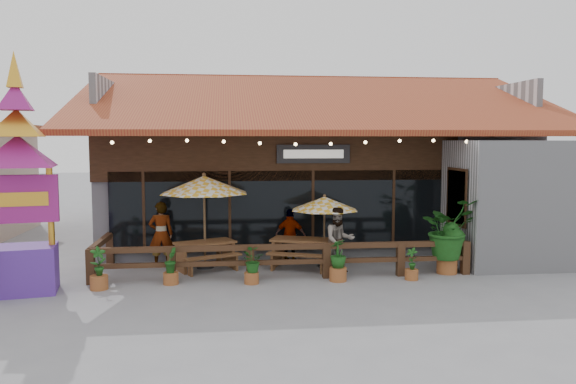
{
  "coord_description": "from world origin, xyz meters",
  "views": [
    {
      "loc": [
        -3.09,
        -14.78,
        3.61
      ],
      "look_at": [
        -1.3,
        1.5,
        2.09
      ],
      "focal_mm": 35.0,
      "sensor_mm": 36.0,
      "label": 1
    }
  ],
  "objects": [
    {
      "name": "ground",
      "position": [
        0.0,
        0.0,
        0.0
      ],
      "size": [
        100.0,
        100.0,
        0.0
      ],
      "primitive_type": "plane",
      "color": "gray",
      "rests_on": "ground"
    },
    {
      "name": "restaurant_building",
      "position": [
        0.26,
        6.61,
        2.21
      ],
      "size": [
        15.5,
        14.73,
        6.09
      ],
      "color": "#B9B9BF",
      "rests_on": "ground"
    },
    {
      "name": "patio_railing",
      "position": [
        -2.25,
        -0.27,
        0.61
      ],
      "size": [
        10.0,
        2.6,
        0.92
      ],
      "color": "#442818",
      "rests_on": "ground"
    },
    {
      "name": "umbrella_left",
      "position": [
        -3.71,
        1.01,
        2.36
      ],
      "size": [
        3.32,
        3.32,
        2.7
      ],
      "color": "brown",
      "rests_on": "ground"
    },
    {
      "name": "umbrella_right",
      "position": [
        -0.34,
        0.76,
        1.82
      ],
      "size": [
        2.37,
        2.37,
        2.08
      ],
      "color": "brown",
      "rests_on": "ground"
    },
    {
      "name": "picnic_table_left",
      "position": [
        -3.7,
        0.87,
        0.53
      ],
      "size": [
        2.07,
        1.96,
        0.79
      ],
      "color": "brown",
      "rests_on": "ground"
    },
    {
      "name": "picnic_table_right",
      "position": [
        -0.97,
        0.8,
        0.56
      ],
      "size": [
        2.13,
        1.99,
        0.82
      ],
      "color": "brown",
      "rests_on": "ground"
    },
    {
      "name": "thai_sign_tower",
      "position": [
        -7.9,
        -1.14,
        3.21
      ],
      "size": [
        2.62,
        2.62,
        6.07
      ],
      "color": "#552998",
      "rests_on": "ground"
    },
    {
      "name": "tropical_plant",
      "position": [
        2.85,
        -0.35,
        1.18
      ],
      "size": [
        1.85,
        1.73,
        2.05
      ],
      "color": "brown",
      "rests_on": "ground"
    },
    {
      "name": "diner_a",
      "position": [
        -4.96,
        1.31,
        0.94
      ],
      "size": [
        0.73,
        0.53,
        1.88
      ],
      "primitive_type": "imported",
      "rotation": [
        0.0,
        0.0,
        3.26
      ],
      "color": "#3C2213",
      "rests_on": "ground"
    },
    {
      "name": "diner_b",
      "position": [
        -0.06,
        0.05,
        0.89
      ],
      "size": [
        0.96,
        0.79,
        1.79
      ],
      "primitive_type": "imported",
      "rotation": [
        0.0,
        0.0,
        0.14
      ],
      "color": "#3C2213",
      "rests_on": "ground"
    },
    {
      "name": "diner_c",
      "position": [
        -1.22,
        1.48,
        0.8
      ],
      "size": [
        1.01,
        0.73,
        1.59
      ],
      "primitive_type": "imported",
      "rotation": [
        0.0,
        0.0,
        2.73
      ],
      "color": "#3C2213",
      "rests_on": "ground"
    },
    {
      "name": "planter_a",
      "position": [
        -6.19,
        -1.03,
        0.44
      ],
      "size": [
        0.45,
        0.43,
        1.05
      ],
      "color": "brown",
      "rests_on": "ground"
    },
    {
      "name": "planter_b",
      "position": [
        -4.5,
        -0.72,
        0.42
      ],
      "size": [
        0.38,
        0.38,
        0.93
      ],
      "color": "brown",
      "rests_on": "ground"
    },
    {
      "name": "planter_c",
      "position": [
        -2.49,
        -0.89,
        0.5
      ],
      "size": [
        0.72,
        0.7,
        0.9
      ],
      "color": "brown",
      "rests_on": "ground"
    },
    {
      "name": "planter_d",
      "position": [
        -0.26,
        -0.87,
        0.52
      ],
      "size": [
        0.57,
        0.57,
        1.08
      ],
      "color": "brown",
      "rests_on": "ground"
    },
    {
      "name": "planter_e",
      "position": [
        1.66,
        -0.95,
        0.35
      ],
      "size": [
        0.34,
        0.36,
        0.84
      ],
      "color": "brown",
      "rests_on": "ground"
    }
  ]
}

